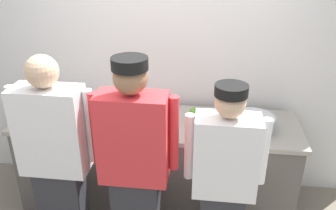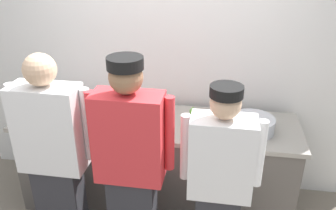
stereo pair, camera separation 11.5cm
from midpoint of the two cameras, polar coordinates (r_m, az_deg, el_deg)
wall_back at (r=3.47m, az=-1.82°, el=7.76°), size 4.03×0.10×2.76m
prep_counter at (r=3.44m, az=-2.86°, el=-9.42°), size 2.57×0.72×0.93m
chef_near_left at (r=2.82m, az=-18.78°, el=-8.44°), size 0.63×0.24×1.74m
chef_center at (r=2.60m, az=-6.72°, el=-9.73°), size 0.63×0.24×1.76m
chef_far_right at (r=2.61m, az=7.74°, el=-12.09°), size 0.58×0.24×1.59m
plate_stack_front at (r=3.12m, az=6.38°, el=-2.51°), size 0.23×0.23×0.10m
mixing_bowl_steel at (r=3.10m, az=12.50°, el=-2.86°), size 0.37×0.37×0.12m
sheet_tray at (r=3.43m, az=-17.72°, el=-1.55°), size 0.55×0.41×0.02m
squeeze_bottle_primary at (r=3.10m, az=3.02°, el=-1.75°), size 0.06×0.06×0.18m
ramekin_yellow_sauce at (r=3.17m, az=-8.74°, el=-2.63°), size 0.10×0.10×0.04m
ramekin_red_sauce at (r=3.14m, az=-13.30°, el=-3.31°), size 0.11×0.11×0.05m
ramekin_orange_sauce at (r=3.04m, az=-2.98°, el=-3.63°), size 0.09×0.09×0.05m
ramekin_green_sauce at (r=3.47m, az=-10.44°, el=-0.18°), size 0.11×0.11×0.05m
deli_cup at (r=3.26m, az=8.48°, el=-1.35°), size 0.09×0.09×0.10m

